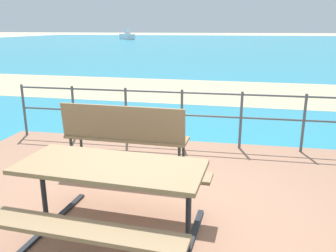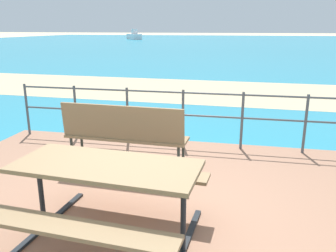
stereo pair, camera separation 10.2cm
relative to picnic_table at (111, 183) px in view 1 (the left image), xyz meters
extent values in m
plane|color=beige|center=(0.21, 0.51, -0.66)|extent=(240.00, 240.00, 0.00)
cube|color=#996B51|center=(0.21, 0.51, -0.63)|extent=(6.40, 5.20, 0.06)
cube|color=teal|center=(0.21, 40.51, -0.65)|extent=(90.00, 90.00, 0.01)
cube|color=tan|center=(0.21, 8.53, -0.65)|extent=(54.12, 6.27, 0.01)
cube|color=#8C704C|center=(0.00, 0.00, 0.16)|extent=(1.73, 0.84, 0.04)
cube|color=#8C704C|center=(-0.04, -0.59, -0.12)|extent=(1.70, 0.38, 0.04)
cube|color=#8C704C|center=(0.04, 0.59, -0.12)|extent=(1.70, 0.38, 0.04)
cylinder|color=#1E2328|center=(-0.72, 0.05, -0.22)|extent=(0.05, 0.05, 0.75)
cube|color=#1E2328|center=(-0.72, 0.05, -0.58)|extent=(0.16, 1.43, 0.03)
cylinder|color=#1E2328|center=(0.72, -0.05, -0.22)|extent=(0.05, 0.05, 0.75)
cube|color=#1E2328|center=(0.72, -0.05, -0.58)|extent=(0.16, 1.43, 0.03)
cube|color=#8C704C|center=(-0.39, 1.72, -0.13)|extent=(1.76, 0.48, 0.04)
cube|color=#8C704C|center=(-0.40, 1.54, 0.13)|extent=(1.74, 0.15, 0.48)
cylinder|color=#2D3833|center=(0.40, 1.83, -0.36)|extent=(0.04, 0.04, 0.46)
cylinder|color=#2D3833|center=(0.39, 1.53, -0.36)|extent=(0.04, 0.04, 0.46)
cylinder|color=#2D3833|center=(-1.18, 1.90, -0.36)|extent=(0.04, 0.04, 0.46)
cylinder|color=#2D3833|center=(-1.19, 1.60, -0.36)|extent=(0.04, 0.04, 0.46)
cylinder|color=#4C5156|center=(-2.74, 2.89, -0.12)|extent=(0.04, 0.04, 0.96)
cylinder|color=#4C5156|center=(-1.75, 2.89, -0.12)|extent=(0.04, 0.04, 0.96)
cylinder|color=#4C5156|center=(-0.77, 2.89, -0.12)|extent=(0.04, 0.04, 0.96)
cylinder|color=#4C5156|center=(0.21, 2.89, -0.12)|extent=(0.04, 0.04, 0.96)
cylinder|color=#4C5156|center=(1.20, 2.89, -0.12)|extent=(0.04, 0.04, 0.96)
cylinder|color=#4C5156|center=(2.18, 2.89, -0.12)|extent=(0.04, 0.04, 0.96)
cylinder|color=#4C5156|center=(0.21, 2.89, 0.31)|extent=(5.90, 0.03, 0.03)
cylinder|color=#4C5156|center=(0.21, 2.89, -0.07)|extent=(5.90, 0.03, 0.03)
cube|color=silver|center=(-16.84, 54.52, -0.20)|extent=(3.76, 4.70, 0.89)
cube|color=silver|center=(-16.63, 54.22, 0.63)|extent=(1.27, 1.39, 0.78)
cone|color=silver|center=(-18.34, 56.73, -0.20)|extent=(0.94, 0.86, 0.80)
camera|label=1|loc=(1.05, -2.75, 1.37)|focal=37.12mm
camera|label=2|loc=(1.15, -2.73, 1.37)|focal=37.12mm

